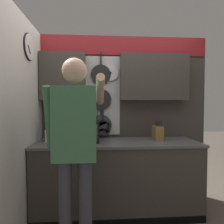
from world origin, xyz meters
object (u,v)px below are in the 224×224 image
object	(u,v)px
person	(75,138)
microwave	(80,131)
utensil_crock	(50,135)
knife_block	(158,133)

from	to	relation	value
person	microwave	bearing A→B (deg)	91.42
microwave	person	size ratio (longest dim) A/B	0.27
microwave	utensil_crock	xyz separation A→B (m)	(-0.38, 0.00, -0.05)
utensil_crock	person	bearing A→B (deg)	-61.27
microwave	person	bearing A→B (deg)	-88.58
knife_block	utensil_crock	size ratio (longest dim) A/B	0.87
utensil_crock	person	xyz separation A→B (m)	(0.40, -0.73, 0.08)
microwave	utensil_crock	bearing A→B (deg)	179.80
microwave	utensil_crock	world-z (taller)	utensil_crock
knife_block	person	world-z (taller)	person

